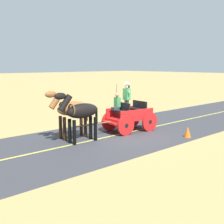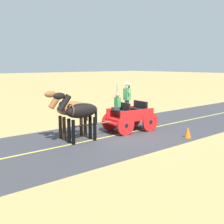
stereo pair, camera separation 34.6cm
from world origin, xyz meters
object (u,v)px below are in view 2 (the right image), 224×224
Objects in this scene: horse_near_side at (80,112)px; horse_off_side at (70,109)px; traffic_cone at (188,132)px; horse_drawn_carriage at (129,115)px.

horse_off_side is (0.85, -0.08, 0.00)m from horse_near_side.
horse_drawn_carriage is at bearing 22.74° from traffic_cone.
horse_drawn_carriage reaches higher than horse_off_side.
horse_off_side is at bearing 50.10° from traffic_cone.
horse_drawn_carriage is 3.10m from horse_off_side.
horse_near_side and horse_off_side have the same top height.
horse_near_side reaches higher than traffic_cone.
horse_off_side is at bearing -5.54° from horse_near_side.
horse_off_side reaches higher than traffic_cone.
horse_drawn_carriage reaches higher than traffic_cone.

